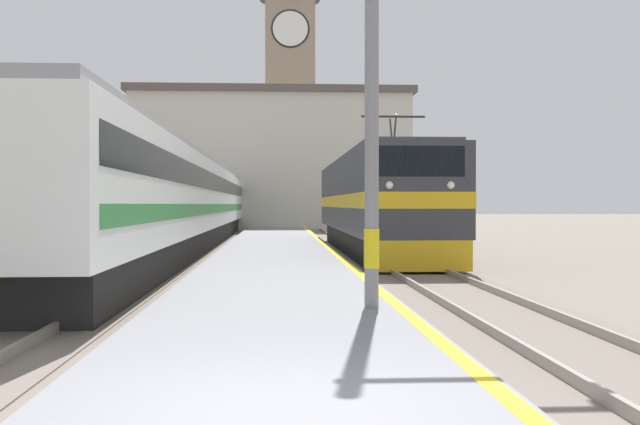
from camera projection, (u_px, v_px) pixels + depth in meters
name	position (u px, v px, depth m)	size (l,w,h in m)	color
ground_plane	(277.00, 243.00, 35.61)	(200.00, 200.00, 0.00)	#70665B
platform	(277.00, 246.00, 30.61)	(4.00, 140.00, 0.27)	slate
rail_track_near	(366.00, 248.00, 30.83)	(2.83, 140.00, 0.16)	#70665B
rail_track_far	(182.00, 248.00, 30.39)	(2.83, 140.00, 0.16)	#70665B
locomotive_train	(374.00, 203.00, 28.20)	(2.92, 18.19, 4.64)	black
passenger_train	(197.00, 201.00, 36.39)	(2.92, 53.81, 3.65)	black
catenary_mast	(379.00, 31.00, 11.36)	(2.54, 0.24, 8.28)	gray
clock_tower	(290.00, 81.00, 68.66)	(5.56, 5.56, 24.56)	gray
station_building	(271.00, 160.00, 54.73)	(20.18, 7.74, 10.05)	beige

